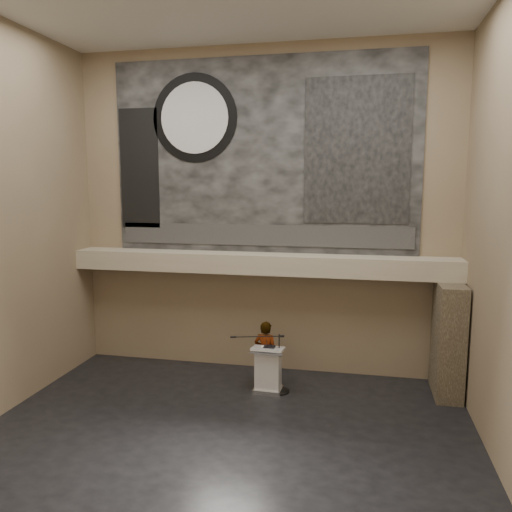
# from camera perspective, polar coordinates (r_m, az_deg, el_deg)

# --- Properties ---
(floor) EXTENTS (10.00, 10.00, 0.00)m
(floor) POSITION_cam_1_polar(r_m,az_deg,el_deg) (10.51, -3.81, -20.12)
(floor) COLOR black
(floor) RESTS_ON ground
(wall_back) EXTENTS (10.00, 0.02, 8.50)m
(wall_back) POSITION_cam_1_polar(r_m,az_deg,el_deg) (13.16, 0.72, 5.02)
(wall_back) COLOR #7F6950
(wall_back) RESTS_ON floor
(wall_front) EXTENTS (10.00, 0.02, 8.50)m
(wall_front) POSITION_cam_1_polar(r_m,az_deg,el_deg) (5.56, -15.39, 0.25)
(wall_front) COLOR #7F6950
(wall_front) RESTS_ON floor
(wall_right) EXTENTS (0.02, 8.00, 8.50)m
(wall_right) POSITION_cam_1_polar(r_m,az_deg,el_deg) (9.26, 27.26, 2.73)
(wall_right) COLOR #7F6950
(wall_right) RESTS_ON floor
(soffit) EXTENTS (10.00, 0.80, 0.50)m
(soffit) POSITION_cam_1_polar(r_m,az_deg,el_deg) (12.91, 0.36, -0.85)
(soffit) COLOR tan
(soffit) RESTS_ON wall_back
(sprinkler_left) EXTENTS (0.04, 0.04, 0.06)m
(sprinkler_left) POSITION_cam_1_polar(r_m,az_deg,el_deg) (13.32, -6.44, -1.84)
(sprinkler_left) COLOR #B2893D
(sprinkler_left) RESTS_ON soffit
(sprinkler_right) EXTENTS (0.04, 0.04, 0.06)m
(sprinkler_right) POSITION_cam_1_polar(r_m,az_deg,el_deg) (12.68, 8.77, -2.40)
(sprinkler_right) COLOR #B2893D
(sprinkler_right) RESTS_ON soffit
(banner) EXTENTS (8.00, 0.05, 5.00)m
(banner) POSITION_cam_1_polar(r_m,az_deg,el_deg) (13.13, 0.70, 11.34)
(banner) COLOR black
(banner) RESTS_ON wall_back
(banner_text_strip) EXTENTS (7.76, 0.02, 0.55)m
(banner_text_strip) POSITION_cam_1_polar(r_m,az_deg,el_deg) (13.14, 0.65, 2.39)
(banner_text_strip) COLOR #2D2D2D
(banner_text_strip) RESTS_ON banner
(banner_clock_rim) EXTENTS (2.30, 0.02, 2.30)m
(banner_clock_rim) POSITION_cam_1_polar(r_m,az_deg,el_deg) (13.65, -7.04, 15.38)
(banner_clock_rim) COLOR black
(banner_clock_rim) RESTS_ON banner
(banner_clock_face) EXTENTS (1.84, 0.02, 1.84)m
(banner_clock_face) POSITION_cam_1_polar(r_m,az_deg,el_deg) (13.63, -7.07, 15.39)
(banner_clock_face) COLOR silver
(banner_clock_face) RESTS_ON banner
(banner_building_print) EXTENTS (2.60, 0.02, 3.60)m
(banner_building_print) POSITION_cam_1_polar(r_m,az_deg,el_deg) (12.85, 11.45, 11.69)
(banner_building_print) COLOR black
(banner_building_print) RESTS_ON banner
(banner_brick_print) EXTENTS (1.10, 0.02, 3.20)m
(banner_brick_print) POSITION_cam_1_polar(r_m,az_deg,el_deg) (14.14, -13.18, 9.69)
(banner_brick_print) COLOR black
(banner_brick_print) RESTS_ON banner
(stone_pier) EXTENTS (0.60, 1.40, 2.70)m
(stone_pier) POSITION_cam_1_polar(r_m,az_deg,el_deg) (12.76, 21.11, -8.90)
(stone_pier) COLOR #3F3527
(stone_pier) RESTS_ON floor
(lectern) EXTENTS (0.78, 0.57, 1.14)m
(lectern) POSITION_cam_1_polar(r_m,az_deg,el_deg) (12.37, 1.39, -12.79)
(lectern) COLOR silver
(lectern) RESTS_ON floor
(binder) EXTENTS (0.27, 0.22, 0.04)m
(binder) POSITION_cam_1_polar(r_m,az_deg,el_deg) (12.15, 1.53, -10.35)
(binder) COLOR black
(binder) RESTS_ON lectern
(papers) EXTENTS (0.24, 0.30, 0.00)m
(papers) POSITION_cam_1_polar(r_m,az_deg,el_deg) (12.16, 1.04, -10.41)
(papers) COLOR white
(papers) RESTS_ON lectern
(speaker_person) EXTENTS (0.65, 0.48, 1.64)m
(speaker_person) POSITION_cam_1_polar(r_m,az_deg,el_deg) (12.63, 1.11, -11.05)
(speaker_person) COLOR silver
(speaker_person) RESTS_ON floor
(mic_stand) EXTENTS (1.38, 0.58, 1.44)m
(mic_stand) POSITION_cam_1_polar(r_m,az_deg,el_deg) (12.47, 2.44, -14.32)
(mic_stand) COLOR black
(mic_stand) RESTS_ON floor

